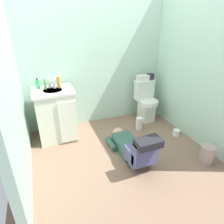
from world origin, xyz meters
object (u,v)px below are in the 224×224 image
person_plumber (133,147)px  toiletry_bag (150,77)px  soap_dispenser (38,84)px  paper_towel_roll (139,124)px  trash_can (207,154)px  vanity_cabinet (56,114)px  bottle_clear (54,83)px  toilet (146,101)px  faucet (51,84)px  toilet_paper_roll (176,132)px  bottle_white (50,83)px  bottle_green (45,84)px  tissue_box (143,78)px  bottle_amber (59,82)px

person_plumber → toiletry_bag: 1.50m
soap_dispenser → paper_towel_roll: bearing=-14.4°
person_plumber → trash_can: bearing=-27.1°
vanity_cabinet → paper_towel_roll: (1.34, -0.27, -0.31)m
bottle_clear → toiletry_bag: bearing=2.5°
toilet → faucet: size_ratio=7.50×
trash_can → toilet_paper_roll: trash_can is taller
bottle_white → soap_dispenser: bearing=170.7°
bottle_green → paper_towel_roll: bearing=-13.2°
trash_can → toilet_paper_roll: bearing=85.1°
toilet → vanity_cabinet: size_ratio=0.91×
trash_can → soap_dispenser: bearing=142.8°
toiletry_bag → paper_towel_roll: bearing=-134.6°
toilet_paper_roll → toilet: bearing=105.0°
bottle_clear → trash_can: bearing=-39.6°
tissue_box → toiletry_bag: bearing=0.0°
bottle_green → trash_can: (1.87, -1.44, -0.77)m
tissue_box → soap_dispenser: bearing=-179.6°
bottle_green → bottle_clear: bottle_clear is taller
person_plumber → bottle_white: (-0.91, 1.01, 0.72)m
trash_can → toilet_paper_roll: size_ratio=2.32×
soap_dispenser → bottle_clear: soap_dispenser is taller
tissue_box → toilet: bearing=-63.6°
vanity_cabinet → toilet_paper_roll: (1.84, -0.67, -0.37)m
vanity_cabinet → bottle_amber: size_ratio=4.75×
tissue_box → trash_can: (0.18, -1.51, -0.67)m
soap_dispenser → trash_can: 2.59m
bottle_green → bottle_amber: bottle_amber is taller
tissue_box → trash_can: bearing=-83.3°
bottle_clear → bottle_white: bearing=152.5°
vanity_cabinet → toiletry_bag: 1.80m
toilet → bottle_amber: 1.63m
soap_dispenser → trash_can: bearing=-37.2°
toilet_paper_roll → bottle_amber: bearing=157.3°
bottle_clear → toilet_paper_roll: size_ratio=1.40×
faucet → vanity_cabinet: bearing=-88.7°
vanity_cabinet → bottle_amber: 0.50m
vanity_cabinet → faucet: bearing=91.3°
bottle_amber → person_plumber: bearing=-51.3°
bottle_amber → trash_can: (1.67, -1.43, -0.78)m
bottle_white → toilet: bearing=-1.7°
vanity_cabinet → soap_dispenser: 0.52m
paper_towel_roll → tissue_box: bearing=58.1°
toilet → trash_can: size_ratio=2.94×
bottle_white → vanity_cabinet: bearing=-75.2°
faucet → bottle_green: bearing=-138.8°
toilet → bottle_white: size_ratio=5.06×
tissue_box → bottle_white: size_ratio=1.48×
person_plumber → bottle_amber: bottle_amber is taller
bottle_green → paper_towel_roll: (1.44, -0.34, -0.78)m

